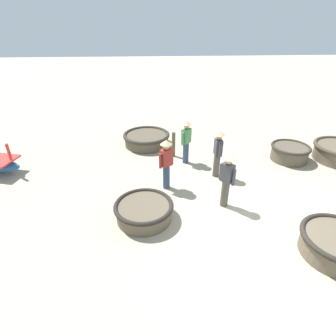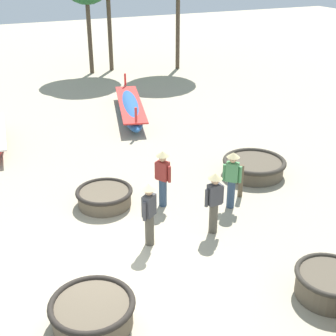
{
  "view_description": "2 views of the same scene",
  "coord_description": "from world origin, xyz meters",
  "px_view_note": "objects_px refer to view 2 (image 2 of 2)",
  "views": [
    {
      "loc": [
        -4.86,
        2.73,
        4.71
      ],
      "look_at": [
        1.74,
        2.25,
        1.02
      ],
      "focal_mm": 28.0,
      "sensor_mm": 36.0,
      "label": 1
    },
    {
      "loc": [
        -2.31,
        -8.31,
        6.62
      ],
      "look_at": [
        2.43,
        2.27,
        1.14
      ],
      "focal_mm": 50.0,
      "sensor_mm": 36.0,
      "label": 2
    }
  ],
  "objects_px": {
    "coracle_upturned": "(329,283)",
    "long_boat_ochre_hull": "(130,108)",
    "coracle_far_right": "(104,196)",
    "coracle_front_right": "(92,312)",
    "mooring_post_inland": "(241,181)",
    "coracle_far_left": "(254,166)",
    "fisherman_hauling": "(232,176)",
    "fisherman_crouching": "(149,210)",
    "fisherman_standing_right": "(163,175)",
    "fisherman_by_coracle": "(214,199)"
  },
  "relations": [
    {
      "from": "coracle_upturned",
      "to": "long_boat_ochre_hull",
      "type": "distance_m",
      "value": 12.67
    },
    {
      "from": "coracle_upturned",
      "to": "coracle_far_right",
      "type": "bearing_deg",
      "value": 119.14
    },
    {
      "from": "coracle_front_right",
      "to": "mooring_post_inland",
      "type": "distance_m",
      "value": 6.26
    },
    {
      "from": "coracle_far_left",
      "to": "fisherman_hauling",
      "type": "height_order",
      "value": "fisherman_hauling"
    },
    {
      "from": "fisherman_crouching",
      "to": "mooring_post_inland",
      "type": "relative_size",
      "value": 1.66
    },
    {
      "from": "coracle_front_right",
      "to": "fisherman_standing_right",
      "type": "relative_size",
      "value": 1.0
    },
    {
      "from": "coracle_far_left",
      "to": "fisherman_standing_right",
      "type": "bearing_deg",
      "value": -169.61
    },
    {
      "from": "mooring_post_inland",
      "to": "fisherman_hauling",
      "type": "bearing_deg",
      "value": -144.51
    },
    {
      "from": "coracle_front_right",
      "to": "coracle_upturned",
      "type": "distance_m",
      "value": 4.86
    },
    {
      "from": "fisherman_crouching",
      "to": "mooring_post_inland",
      "type": "xyz_separation_m",
      "value": [
        3.33,
        1.18,
        -0.45
      ]
    },
    {
      "from": "long_boat_ochre_hull",
      "to": "coracle_front_right",
      "type": "bearing_deg",
      "value": -113.3
    },
    {
      "from": "coracle_front_right",
      "to": "coracle_far_left",
      "type": "height_order",
      "value": "coracle_front_right"
    },
    {
      "from": "fisherman_crouching",
      "to": "fisherman_standing_right",
      "type": "height_order",
      "value": "same"
    },
    {
      "from": "coracle_far_left",
      "to": "long_boat_ochre_hull",
      "type": "bearing_deg",
      "value": 102.56
    },
    {
      "from": "fisherman_standing_right",
      "to": "fisherman_crouching",
      "type": "bearing_deg",
      "value": -123.24
    },
    {
      "from": "coracle_far_right",
      "to": "fisherman_crouching",
      "type": "distance_m",
      "value": 2.46
    },
    {
      "from": "long_boat_ochre_hull",
      "to": "fisherman_by_coracle",
      "type": "bearing_deg",
      "value": -97.37
    },
    {
      "from": "coracle_far_right",
      "to": "coracle_upturned",
      "type": "distance_m",
      "value": 6.41
    },
    {
      "from": "coracle_front_right",
      "to": "coracle_far_left",
      "type": "xyz_separation_m",
      "value": [
        6.53,
        4.32,
        -0.02
      ]
    },
    {
      "from": "fisherman_standing_right",
      "to": "mooring_post_inland",
      "type": "height_order",
      "value": "fisherman_standing_right"
    },
    {
      "from": "fisherman_standing_right",
      "to": "fisherman_by_coracle",
      "type": "relative_size",
      "value": 1.0
    },
    {
      "from": "fisherman_hauling",
      "to": "fisherman_by_coracle",
      "type": "relative_size",
      "value": 1.0
    },
    {
      "from": "coracle_front_right",
      "to": "mooring_post_inland",
      "type": "bearing_deg",
      "value": 31.28
    },
    {
      "from": "coracle_front_right",
      "to": "fisherman_by_coracle",
      "type": "xyz_separation_m",
      "value": [
        3.7,
        1.92,
        0.65
      ]
    },
    {
      "from": "coracle_far_left",
      "to": "fisherman_crouching",
      "type": "distance_m",
      "value": 5.08
    },
    {
      "from": "long_boat_ochre_hull",
      "to": "mooring_post_inland",
      "type": "xyz_separation_m",
      "value": [
        0.41,
        -8.22,
        0.16
      ]
    },
    {
      "from": "coracle_far_right",
      "to": "fisherman_standing_right",
      "type": "distance_m",
      "value": 1.79
    },
    {
      "from": "long_boat_ochre_hull",
      "to": "coracle_upturned",
      "type": "bearing_deg",
      "value": -91.04
    },
    {
      "from": "coracle_far_right",
      "to": "coracle_far_left",
      "type": "xyz_separation_m",
      "value": [
        4.94,
        -0.07,
        0.03
      ]
    },
    {
      "from": "coracle_upturned",
      "to": "long_boat_ochre_hull",
      "type": "bearing_deg",
      "value": 88.96
    },
    {
      "from": "coracle_front_right",
      "to": "coracle_far_left",
      "type": "relative_size",
      "value": 0.83
    },
    {
      "from": "fisherman_crouching",
      "to": "mooring_post_inland",
      "type": "distance_m",
      "value": 3.56
    },
    {
      "from": "coracle_far_left",
      "to": "fisherman_hauling",
      "type": "relative_size",
      "value": 1.21
    },
    {
      "from": "coracle_far_left",
      "to": "fisherman_crouching",
      "type": "relative_size",
      "value": 1.21
    },
    {
      "from": "coracle_far_left",
      "to": "long_boat_ochre_hull",
      "type": "xyz_separation_m",
      "value": [
        -1.59,
        7.15,
        0.05
      ]
    },
    {
      "from": "long_boat_ochre_hull",
      "to": "fisherman_crouching",
      "type": "bearing_deg",
      "value": -107.25
    },
    {
      "from": "coracle_front_right",
      "to": "coracle_far_right",
      "type": "relative_size",
      "value": 1.04
    },
    {
      "from": "fisherman_crouching",
      "to": "long_boat_ochre_hull",
      "type": "bearing_deg",
      "value": 72.75
    },
    {
      "from": "fisherman_crouching",
      "to": "mooring_post_inland",
      "type": "height_order",
      "value": "fisherman_crouching"
    },
    {
      "from": "long_boat_ochre_hull",
      "to": "fisherman_standing_right",
      "type": "xyz_separation_m",
      "value": [
        -1.86,
        -7.78,
        0.61
      ]
    },
    {
      "from": "coracle_far_right",
      "to": "fisherman_standing_right",
      "type": "relative_size",
      "value": 0.96
    },
    {
      "from": "coracle_far_right",
      "to": "fisherman_by_coracle",
      "type": "distance_m",
      "value": 3.33
    },
    {
      "from": "long_boat_ochre_hull",
      "to": "fisherman_by_coracle",
      "type": "distance_m",
      "value": 9.65
    },
    {
      "from": "coracle_far_right",
      "to": "fisherman_hauling",
      "type": "distance_m",
      "value": 3.61
    },
    {
      "from": "fisherman_by_coracle",
      "to": "mooring_post_inland",
      "type": "bearing_deg",
      "value": 38.96
    },
    {
      "from": "coracle_far_left",
      "to": "fisherman_hauling",
      "type": "distance_m",
      "value": 2.39
    },
    {
      "from": "coracle_far_right",
      "to": "mooring_post_inland",
      "type": "distance_m",
      "value": 3.94
    },
    {
      "from": "fisherman_standing_right",
      "to": "fisherman_by_coracle",
      "type": "xyz_separation_m",
      "value": [
        0.63,
        -1.77,
        0.0
      ]
    },
    {
      "from": "fisherman_standing_right",
      "to": "coracle_front_right",
      "type": "bearing_deg",
      "value": -129.87
    },
    {
      "from": "fisherman_hauling",
      "to": "long_boat_ochre_hull",
      "type": "bearing_deg",
      "value": 88.91
    }
  ]
}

